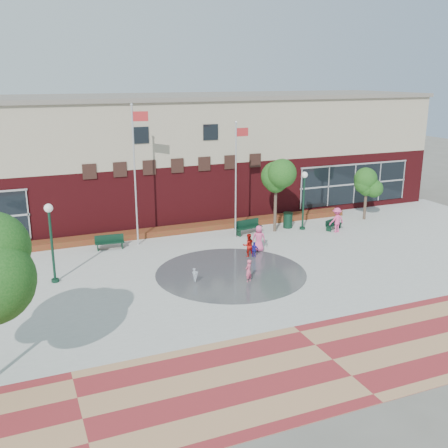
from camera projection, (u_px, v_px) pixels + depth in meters
name	position (u px, v px, depth m)	size (l,w,h in m)	color
ground	(254.00, 293.00, 26.55)	(120.00, 120.00, 0.00)	#666056
plaza_concrete	(224.00, 267.00, 30.10)	(46.00, 18.00, 0.01)	#A8A8A0
paver_band	(333.00, 360.00, 20.33)	(46.00, 6.00, 0.01)	maroon
splash_pad	(231.00, 273.00, 29.21)	(8.40, 8.40, 0.01)	#383A3D
library_building	(158.00, 155.00, 40.79)	(44.40, 10.40, 9.20)	#510E13
flower_bed	(183.00, 232.00, 36.85)	(26.00, 1.20, 0.40)	maroon
flagpole_left	(135.00, 169.00, 32.73)	(1.04, 0.31, 9.02)	silver
flagpole_right	(236.00, 174.00, 34.44)	(0.96, 0.16, 7.81)	silver
lamp_left	(51.00, 234.00, 27.23)	(0.46, 0.46, 4.31)	#0F3120
lamp_right	(304.00, 194.00, 36.77)	(0.44, 0.44, 4.19)	#0F3120
bench_left	(110.00, 245.00, 33.14)	(1.86, 0.68, 0.91)	#0F3120
bench_mid	(248.00, 230.00, 36.26)	(2.07, 0.88, 1.01)	#0F3120
bench_right	(333.00, 226.00, 37.35)	(1.58, 1.01, 0.77)	#0F3120
trash_can	(288.00, 220.00, 37.71)	(0.70, 0.70, 1.15)	#0F3120
tree_mid	(276.00, 179.00, 35.98)	(3.07, 3.07, 5.17)	#403127
tree_small_right	(367.00, 182.00, 39.29)	(2.31, 2.31, 3.95)	#403127
water_jet_a	(195.00, 284.00, 27.73)	(0.32, 0.32, 0.63)	white
water_jet_b	(194.00, 276.00, 28.82)	(0.17, 0.17, 0.39)	white
child_splash	(249.00, 271.00, 27.81)	(0.46, 0.30, 1.27)	#DA5171
adult_red	(248.00, 245.00, 31.67)	(0.71, 0.55, 1.46)	#AE120D
adult_pink	(259.00, 239.00, 32.63)	(0.82, 0.53, 1.67)	#E9518A
child_blue	(254.00, 250.00, 31.59)	(0.58, 0.24, 0.99)	#201CA0
person_bench	(337.00, 220.00, 36.58)	(1.15, 0.66, 1.77)	#E54584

